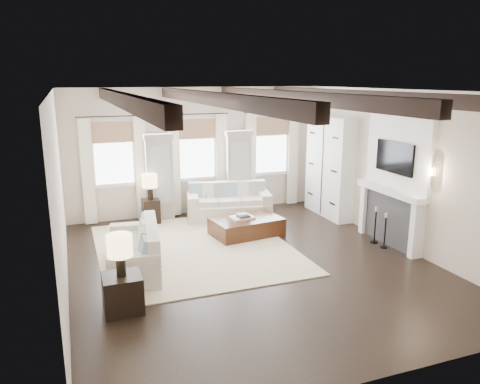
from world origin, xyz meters
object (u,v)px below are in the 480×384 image
object	(u,v)px
sofa_left	(137,252)
ottoman	(246,227)
side_table_back	(151,211)
side_table_front	(123,293)
sofa_back	(228,204)

from	to	relation	value
sofa_left	ottoman	world-z (taller)	sofa_left
sofa_left	side_table_back	xyz separation A→B (m)	(0.74, 2.73, -0.04)
sofa_left	side_table_front	xyz separation A→B (m)	(-0.43, -1.49, -0.06)
ottoman	side_table_front	xyz separation A→B (m)	(-3.00, -2.61, 0.09)
sofa_left	ottoman	xyz separation A→B (m)	(2.57, 1.12, -0.14)
sofa_back	side_table_back	distance (m)	1.91
sofa_left	sofa_back	bearing A→B (deg)	43.81
sofa_back	ottoman	xyz separation A→B (m)	(-0.06, -1.41, -0.16)
sofa_back	side_table_front	xyz separation A→B (m)	(-3.07, -4.02, -0.08)
sofa_back	side_table_back	size ratio (longest dim) A/B	3.67
sofa_back	ottoman	distance (m)	1.42
ottoman	side_table_front	world-z (taller)	side_table_front
side_table_front	ottoman	bearing A→B (deg)	40.97
sofa_left	ottoman	distance (m)	2.81
side_table_front	side_table_back	world-z (taller)	side_table_back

